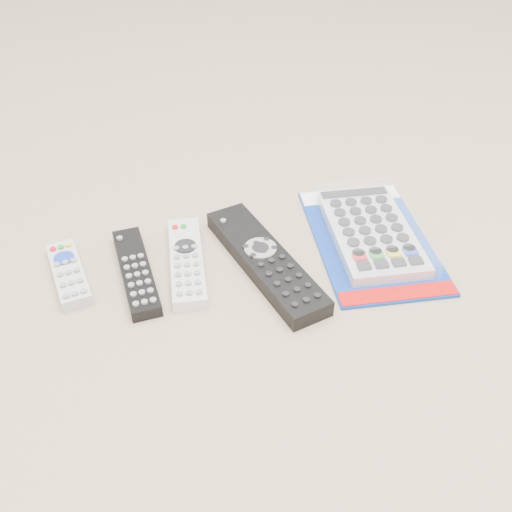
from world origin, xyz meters
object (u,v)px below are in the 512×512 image
object	(u,v)px
remote_large_black	(265,261)
remote_slim_black	(136,271)
remote_silver_dvd	(187,261)
jumbo_remote_packaged	(371,231)
remote_small_grey	(69,273)

from	to	relation	value
remote_large_black	remote_slim_black	bearing A→B (deg)	157.12
remote_silver_dvd	jumbo_remote_packaged	distance (m)	0.29
remote_slim_black	jumbo_remote_packaged	world-z (taller)	jumbo_remote_packaged
remote_silver_dvd	jumbo_remote_packaged	xyz separation A→B (m)	(0.29, -0.02, 0.01)
remote_silver_dvd	remote_slim_black	bearing A→B (deg)	-171.39
remote_small_grey	remote_large_black	distance (m)	0.28
remote_small_grey	remote_slim_black	world-z (taller)	same
remote_small_grey	remote_silver_dvd	size ratio (longest dim) A/B	0.73
remote_silver_dvd	jumbo_remote_packaged	bearing A→B (deg)	4.59
remote_small_grey	jumbo_remote_packaged	distance (m)	0.45
remote_silver_dvd	jumbo_remote_packaged	size ratio (longest dim) A/B	0.63
remote_slim_black	remote_silver_dvd	world-z (taller)	same
remote_small_grey	jumbo_remote_packaged	size ratio (longest dim) A/B	0.46
remote_silver_dvd	remote_large_black	bearing A→B (deg)	-9.60
remote_small_grey	remote_silver_dvd	world-z (taller)	same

